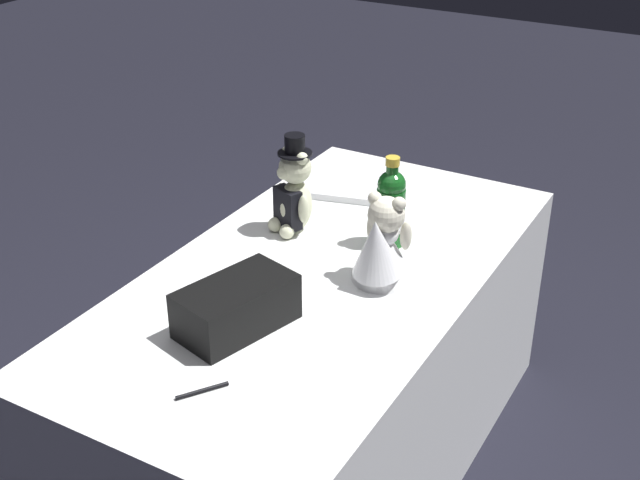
{
  "coord_description": "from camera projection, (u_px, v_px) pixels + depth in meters",
  "views": [
    {
      "loc": [
        1.78,
        1.02,
        1.91
      ],
      "look_at": [
        0.0,
        0.0,
        0.81
      ],
      "focal_mm": 47.52,
      "sensor_mm": 36.0,
      "label": 1
    }
  ],
  "objects": [
    {
      "name": "ground_plane",
      "position": [
        320.0,
        462.0,
        2.71
      ],
      "size": [
        12.0,
        12.0,
        0.0
      ],
      "primitive_type": "plane",
      "color": "black"
    },
    {
      "name": "reception_table",
      "position": [
        320.0,
        373.0,
        2.54
      ],
      "size": [
        1.67,
        0.85,
        0.71
      ],
      "primitive_type": "cube",
      "color": "white",
      "rests_on": "ground_plane"
    },
    {
      "name": "teddy_bear_groom",
      "position": [
        293.0,
        192.0,
        2.54
      ],
      "size": [
        0.14,
        0.14,
        0.31
      ],
      "color": "beige",
      "rests_on": "reception_table"
    },
    {
      "name": "teddy_bear_bride",
      "position": [
        382.0,
        246.0,
        2.28
      ],
      "size": [
        0.23,
        0.18,
        0.26
      ],
      "color": "white",
      "rests_on": "reception_table"
    },
    {
      "name": "champagne_bottle",
      "position": [
        391.0,
        207.0,
        2.46
      ],
      "size": [
        0.09,
        0.09,
        0.28
      ],
      "color": "#14521A",
      "rests_on": "reception_table"
    },
    {
      "name": "signing_pen",
      "position": [
        204.0,
        390.0,
        1.9
      ],
      "size": [
        0.11,
        0.08,
        0.01
      ],
      "color": "black",
      "rests_on": "reception_table"
    },
    {
      "name": "gift_case_black",
      "position": [
        236.0,
        306.0,
        2.1
      ],
      "size": [
        0.33,
        0.24,
        0.12
      ],
      "color": "black",
      "rests_on": "reception_table"
    },
    {
      "name": "guestbook",
      "position": [
        336.0,
        185.0,
        2.86
      ],
      "size": [
        0.29,
        0.34,
        0.02
      ],
      "primitive_type": "cube",
      "rotation": [
        0.0,
        0.0,
        0.25
      ],
      "color": "white",
      "rests_on": "reception_table"
    }
  ]
}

